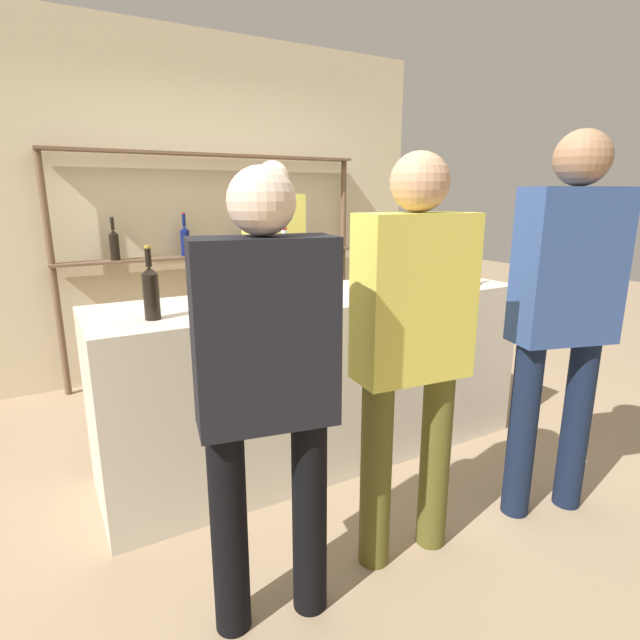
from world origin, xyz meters
TOP-DOWN VIEW (x-y plane):
  - ground_plane at (0.00, 0.00)m, footprint 16.00×16.00m
  - bar_counter at (0.00, 0.00)m, footprint 2.46×0.69m
  - back_wall at (0.00, 1.95)m, footprint 4.06×0.12m
  - back_shelf at (0.00, 1.77)m, footprint 2.58×0.18m
  - counter_bottle_0 at (0.26, -0.21)m, footprint 0.09×0.09m
  - counter_bottle_1 at (-0.93, -0.12)m, footprint 0.07×0.07m
  - counter_bottle_2 at (-0.14, 0.16)m, footprint 0.08×0.08m
  - counter_bottle_3 at (0.83, -0.23)m, footprint 0.08×0.08m
  - ice_bucket at (-0.42, 0.14)m, footprint 0.18×0.18m
  - cork_jar at (0.43, 0.06)m, footprint 0.14×0.14m
  - customer_right at (0.69, -1.02)m, footprint 0.50×0.32m
  - customer_center at (-0.11, -0.93)m, footprint 0.48×0.25m
  - customer_left at (-0.75, -0.96)m, footprint 0.48×0.28m
  - server_behind_counter at (0.17, 0.99)m, footprint 0.44×0.23m

SIDE VIEW (x-z plane):
  - ground_plane at x=0.00m, z-range 0.00..0.00m
  - bar_counter at x=0.00m, z-range 0.00..0.97m
  - customer_left at x=-0.75m, z-range 0.13..1.73m
  - customer_center at x=-0.11m, z-range 0.14..1.81m
  - server_behind_counter at x=0.17m, z-range 0.17..1.92m
  - cork_jar at x=0.43m, z-range 0.97..1.12m
  - customer_right at x=0.69m, z-range 0.16..1.94m
  - ice_bucket at x=-0.42m, z-range 0.97..1.18m
  - counter_bottle_1 at x=-0.93m, z-range 0.93..1.26m
  - counter_bottle_0 at x=0.26m, z-range 0.94..1.27m
  - counter_bottle_3 at x=0.83m, z-range 0.93..1.28m
  - counter_bottle_2 at x=-0.14m, z-range 0.93..1.30m
  - back_shelf at x=0.00m, z-range 0.32..2.16m
  - back_wall at x=0.00m, z-range 0.00..2.80m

